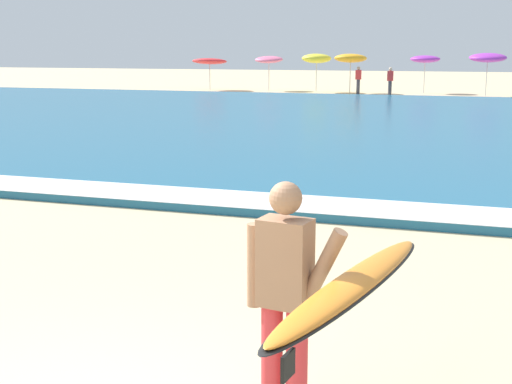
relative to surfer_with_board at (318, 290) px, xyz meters
name	(u,v)px	position (x,y,z in m)	size (l,w,h in m)	color
sea	(406,124)	(-1.33, 19.68, -0.96)	(120.00, 28.00, 0.14)	#1E6084
surf_foam	(322,205)	(-1.33, 6.28, -0.89)	(120.00, 1.23, 0.01)	white
surfer_with_board	(318,290)	(0.00, 0.00, 0.00)	(1.13, 2.76, 1.73)	red
beach_umbrella_0	(210,61)	(-15.33, 37.06, 0.78)	(2.20, 2.22, 2.06)	beige
beach_umbrella_1	(269,60)	(-11.62, 37.77, 0.89)	(1.75, 1.78, 2.20)	beige
beach_umbrella_2	(317,58)	(-8.43, 37.17, 0.98)	(1.78, 1.80, 2.32)	beige
beach_umbrella_3	(351,58)	(-6.30, 36.81, 1.00)	(1.91, 1.94, 2.34)	beige
beach_umbrella_4	(425,59)	(-2.09, 38.08, 0.95)	(1.74, 1.74, 2.21)	beige
beach_umbrella_5	(488,58)	(1.40, 36.82, 1.06)	(2.04, 2.06, 2.41)	beige
beachgoer_near_row_left	(358,79)	(-5.67, 36.00, -0.19)	(0.32, 0.20, 1.58)	#383842
beachgoer_near_row_mid	(390,81)	(-3.69, 34.73, -0.19)	(0.32, 0.20, 1.58)	#383842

